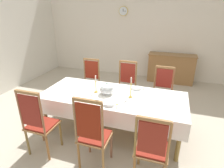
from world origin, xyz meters
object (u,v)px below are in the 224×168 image
object	(u,v)px
candlestick_west	(96,86)
spoon_secondary	(143,89)
candlestick_east	(131,89)
bowl_near_right	(137,88)
chair_south_c	(152,148)
spoon_primary	(117,105)
mounted_clock	(123,11)
dining_table	(113,98)
chair_north_a	(90,81)
chair_south_a	(39,122)
sideboard	(171,68)
chair_north_c	(163,90)
soup_tureen	(107,89)
chair_north_b	(126,85)
bowl_near_left	(110,104)
chair_south_b	(93,133)

from	to	relation	value
candlestick_west	spoon_secondary	xyz separation A→B (m)	(0.82, 0.41, -0.13)
candlestick_east	bowl_near_right	world-z (taller)	candlestick_east
chair_south_c	candlestick_west	bearing A→B (deg)	141.09
spoon_primary	mounted_clock	distance (m)	4.00
dining_table	mounted_clock	size ratio (longest dim) A/B	8.71
chair_north_a	candlestick_east	xyz separation A→B (m)	(1.23, -0.94, 0.35)
bowl_near_right	spoon_primary	size ratio (longest dim) A/B	1.05
chair_south_a	sideboard	bearing A→B (deg)	65.09
chair_north_c	soup_tureen	distance (m)	1.37
chair_north_c	spoon_secondary	xyz separation A→B (m)	(-0.35, -0.53, 0.21)
chair_south_c	mounted_clock	distance (m)	4.77
bowl_near_right	candlestick_west	bearing A→B (deg)	-151.20
sideboard	chair_south_a	bearing A→B (deg)	65.09
candlestick_west	sideboard	distance (m)	3.34
chair_north_a	mounted_clock	bearing A→B (deg)	-94.42
chair_north_b	chair_south_c	bearing A→B (deg)	113.50
chair_north_a	mounted_clock	world-z (taller)	mounted_clock
dining_table	chair_south_a	size ratio (longest dim) A/B	2.20
dining_table	chair_north_a	bearing A→B (deg)	133.75
soup_tureen	mounted_clock	distance (m)	3.58
chair_south_a	chair_north_c	size ratio (longest dim) A/B	1.09
dining_table	soup_tureen	size ratio (longest dim) A/B	9.64
dining_table	candlestick_west	xyz separation A→B (m)	(-0.33, 0.00, 0.21)
bowl_near_left	sideboard	distance (m)	3.56
sideboard	chair_south_c	bearing A→B (deg)	88.34
dining_table	soup_tureen	world-z (taller)	soup_tureen
chair_south_c	candlestick_east	xyz separation A→B (m)	(-0.51, 0.94, 0.35)
soup_tureen	bowl_near_right	size ratio (longest dim) A/B	1.47
chair_north_b	chair_north_c	size ratio (longest dim) A/B	1.05
chair_north_a	sideboard	bearing A→B (deg)	-131.41
candlestick_east	spoon_primary	size ratio (longest dim) A/B	2.16
candlestick_east	sideboard	distance (m)	3.14
chair_south_c	candlestick_east	size ratio (longest dim) A/B	2.89
candlestick_east	spoon_secondary	bearing A→B (deg)	68.67
soup_tureen	bowl_near_left	world-z (taller)	soup_tureen
mounted_clock	candlestick_west	bearing A→B (deg)	-83.23
bowl_near_right	spoon_primary	distance (m)	0.76
chair_north_a	candlestick_east	bearing A→B (deg)	142.60
chair_north_a	bowl_near_right	xyz separation A→B (m)	(1.26, -0.56, 0.22)
chair_north_a	chair_north_b	distance (m)	0.92
chair_north_b	sideboard	world-z (taller)	chair_north_b
chair_south_a	spoon_primary	size ratio (longest dim) A/B	6.71
chair_north_b	bowl_near_left	size ratio (longest dim) A/B	6.07
chair_north_a	spoon_primary	xyz separation A→B (m)	(1.09, -1.30, 0.20)
chair_north_c	candlestick_east	bearing A→B (deg)	61.75
chair_south_b	bowl_near_left	xyz separation A→B (m)	(0.05, 0.57, 0.19)
soup_tureen	bowl_near_right	xyz separation A→B (m)	(0.48, 0.38, -0.08)
chair_south_c	bowl_near_right	bearing A→B (deg)	109.75
chair_south_c	bowl_near_right	distance (m)	1.42
bowl_near_right	spoon_secondary	distance (m)	0.13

